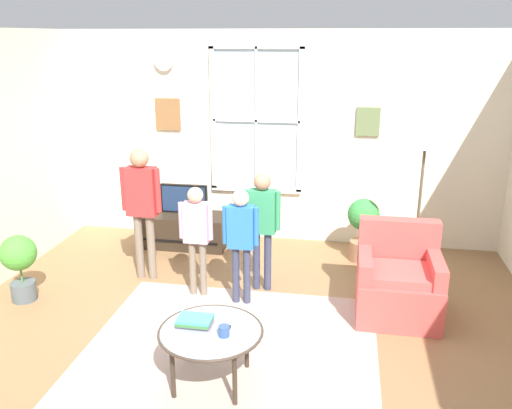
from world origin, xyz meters
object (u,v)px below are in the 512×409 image
object	(u,v)px
person_red_shirt	(142,199)
potted_plant_by_window	(363,224)
tv_stand	(186,230)
television	(184,199)
person_pink_shirt	(196,229)
armchair	(398,282)
floor_lamp	(424,153)
person_green_shirt	(262,218)
book_stack	(195,321)
potted_plant_corner	(19,261)
coffee_table	(211,333)
person_blue_shirt	(241,234)
cup	(224,331)
remote_near_books	(226,331)

from	to	relation	value
person_red_shirt	potted_plant_by_window	world-z (taller)	person_red_shirt
tv_stand	television	world-z (taller)	television
television	person_pink_shirt	xyz separation A→B (m)	(0.52, -1.25, 0.10)
armchair	person_pink_shirt	xyz separation A→B (m)	(-1.98, 0.06, 0.39)
potted_plant_by_window	floor_lamp	size ratio (longest dim) A/B	0.44
tv_stand	floor_lamp	bearing A→B (deg)	-13.81
person_green_shirt	person_red_shirt	bearing A→B (deg)	177.81
floor_lamp	person_pink_shirt	bearing A→B (deg)	-165.01
book_stack	potted_plant_corner	world-z (taller)	potted_plant_corner
person_pink_shirt	floor_lamp	xyz separation A→B (m)	(2.19, 0.59, 0.72)
book_stack	potted_plant_corner	xyz separation A→B (m)	(-2.07, 0.92, -0.06)
person_pink_shirt	book_stack	bearing A→B (deg)	-74.77
tv_stand	potted_plant_corner	size ratio (longest dim) A/B	1.52
television	coffee_table	xyz separation A→B (m)	(1.02, -2.64, -0.20)
person_green_shirt	potted_plant_corner	bearing A→B (deg)	-164.28
armchair	person_red_shirt	size ratio (longest dim) A/B	0.60
book_stack	person_blue_shirt	xyz separation A→B (m)	(0.11, 1.24, 0.25)
television	person_pink_shirt	distance (m)	1.36
armchair	potted_plant_corner	bearing A→B (deg)	-174.42
coffee_table	person_blue_shirt	world-z (taller)	person_blue_shirt
book_stack	tv_stand	bearing A→B (deg)	108.84
person_red_shirt	potted_plant_corner	distance (m)	1.34
tv_stand	television	bearing A→B (deg)	-90.00
armchair	person_pink_shirt	bearing A→B (deg)	178.16
coffee_table	person_pink_shirt	size ratio (longest dim) A/B	0.69
television	person_blue_shirt	bearing A→B (deg)	-53.67
cup	person_green_shirt	size ratio (longest dim) A/B	0.07
armchair	coffee_table	distance (m)	1.99
book_stack	cup	world-z (taller)	cup
remote_near_books	potted_plant_by_window	xyz separation A→B (m)	(1.05, 2.57, -0.01)
person_blue_shirt	potted_plant_corner	distance (m)	2.22
person_green_shirt	person_red_shirt	size ratio (longest dim) A/B	0.87
armchair	person_blue_shirt	xyz separation A→B (m)	(-1.50, -0.03, 0.41)
book_stack	person_green_shirt	distance (m)	1.62
television	cup	distance (m)	2.93
potted_plant_by_window	person_green_shirt	bearing A→B (deg)	-137.76
book_stack	cup	size ratio (longest dim) A/B	3.25
tv_stand	coffee_table	world-z (taller)	coffee_table
person_pink_shirt	armchair	bearing A→B (deg)	-1.84
television	potted_plant_corner	world-z (taller)	television
person_red_shirt	person_green_shirt	bearing A→B (deg)	-2.19
person_blue_shirt	potted_plant_corner	xyz separation A→B (m)	(-2.17, -0.32, -0.31)
armchair	person_green_shirt	world-z (taller)	person_green_shirt
coffee_table	person_green_shirt	bearing A→B (deg)	85.59
armchair	potted_plant_corner	distance (m)	3.70
remote_near_books	person_pink_shirt	world-z (taller)	person_pink_shirt
armchair	person_pink_shirt	world-z (taller)	person_pink_shirt
potted_plant_by_window	person_pink_shirt	bearing A→B (deg)	-144.76
remote_near_books	person_pink_shirt	bearing A→B (deg)	113.86
tv_stand	book_stack	world-z (taller)	book_stack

